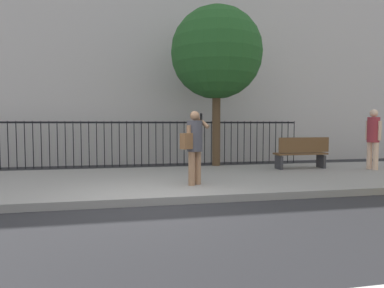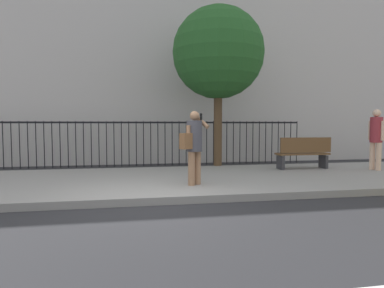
# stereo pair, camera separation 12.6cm
# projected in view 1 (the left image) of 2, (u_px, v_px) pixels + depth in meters

# --- Properties ---
(ground_plane) EXTENTS (60.00, 60.00, 0.00)m
(ground_plane) POSITION_uv_depth(u_px,v_px,m) (152.00, 206.00, 6.12)
(ground_plane) COLOR #28282B
(sidewalk) EXTENTS (28.00, 4.40, 0.15)m
(sidewalk) POSITION_uv_depth(u_px,v_px,m) (144.00, 182.00, 8.27)
(sidewalk) COLOR gray
(sidewalk) RESTS_ON ground
(building_facade) EXTENTS (28.00, 4.00, 10.06)m
(building_facade) POSITION_uv_depth(u_px,v_px,m) (134.00, 40.00, 14.14)
(building_facade) COLOR #BCB7B2
(building_facade) RESTS_ON ground
(iron_fence) EXTENTS (12.03, 0.04, 1.60)m
(iron_fence) POSITION_uv_depth(u_px,v_px,m) (138.00, 137.00, 11.83)
(iron_fence) COLOR black
(iron_fence) RESTS_ON ground
(pedestrian_on_phone) EXTENTS (0.71, 0.64, 1.63)m
(pedestrian_on_phone) POSITION_uv_depth(u_px,v_px,m) (194.00, 142.00, 7.37)
(pedestrian_on_phone) COLOR #936B4C
(pedestrian_on_phone) RESTS_ON sidewalk
(pedestrian_walking) EXTENTS (0.41, 0.48, 1.78)m
(pedestrian_walking) POSITION_uv_depth(u_px,v_px,m) (373.00, 135.00, 9.89)
(pedestrian_walking) COLOR beige
(pedestrian_walking) RESTS_ON sidewalk
(street_bench) EXTENTS (1.60, 0.45, 0.95)m
(street_bench) POSITION_uv_depth(u_px,v_px,m) (302.00, 152.00, 10.08)
(street_bench) COLOR brown
(street_bench) RESTS_ON sidewalk
(street_tree_near) EXTENTS (2.92, 2.92, 5.22)m
(street_tree_near) POSITION_uv_depth(u_px,v_px,m) (217.00, 53.00, 10.69)
(street_tree_near) COLOR #4C3823
(street_tree_near) RESTS_ON ground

